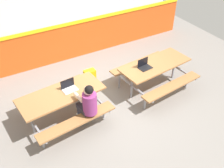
% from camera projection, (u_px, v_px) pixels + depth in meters
% --- Properties ---
extents(ground_plane, '(10.00, 10.00, 0.02)m').
position_uv_depth(ground_plane, '(111.00, 100.00, 6.50)').
color(ground_plane, gray).
extents(accent_backdrop, '(8.00, 0.14, 2.60)m').
position_uv_depth(accent_backdrop, '(69.00, 20.00, 7.40)').
color(accent_backdrop, '#E55119').
rests_on(accent_backdrop, ground).
extents(picnic_table_left, '(1.92, 1.72, 0.74)m').
position_uv_depth(picnic_table_left, '(62.00, 99.00, 5.64)').
color(picnic_table_left, '#9E6B3D').
rests_on(picnic_table_left, ground).
extents(picnic_table_right, '(1.92, 1.72, 0.74)m').
position_uv_depth(picnic_table_right, '(155.00, 69.00, 6.58)').
color(picnic_table_right, '#9E6B3D').
rests_on(picnic_table_right, ground).
extents(student_nearer, '(0.39, 0.54, 1.21)m').
position_uv_depth(student_nearer, '(88.00, 103.00, 5.35)').
color(student_nearer, '#2D2D38').
rests_on(student_nearer, ground).
extents(laptop_silver, '(0.34, 0.25, 0.22)m').
position_uv_depth(laptop_silver, '(69.00, 88.00, 5.63)').
color(laptop_silver, silver).
rests_on(laptop_silver, picnic_table_left).
extents(laptop_dark, '(0.34, 0.25, 0.22)m').
position_uv_depth(laptop_dark, '(144.00, 66.00, 6.32)').
color(laptop_dark, black).
rests_on(laptop_dark, picnic_table_right).
extents(backpack_dark, '(0.30, 0.22, 0.44)m').
position_uv_depth(backpack_dark, '(90.00, 77.00, 6.91)').
color(backpack_dark, yellow).
rests_on(backpack_dark, ground).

